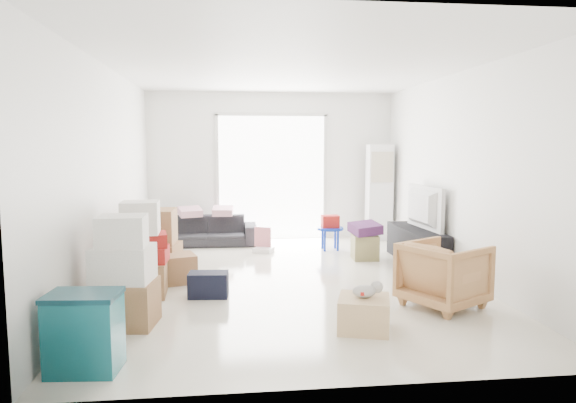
# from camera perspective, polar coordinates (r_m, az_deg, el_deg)

# --- Properties ---
(room_shell) EXTENTS (4.98, 6.48, 3.18)m
(room_shell) POSITION_cam_1_polar(r_m,az_deg,el_deg) (6.52, 0.34, 2.85)
(room_shell) COLOR white
(room_shell) RESTS_ON ground
(sliding_door) EXTENTS (2.10, 0.04, 2.33)m
(sliding_door) POSITION_cam_1_polar(r_m,az_deg,el_deg) (9.49, -1.81, 3.28)
(sliding_door) COLOR white
(sliding_door) RESTS_ON room_shell
(ac_tower) EXTENTS (0.45, 0.30, 1.75)m
(ac_tower) POSITION_cam_1_polar(r_m,az_deg,el_deg) (9.55, 10.10, 0.99)
(ac_tower) COLOR white
(ac_tower) RESTS_ON room_shell
(tv_console) EXTENTS (0.45, 1.51, 0.50)m
(tv_console) POSITION_cam_1_polar(r_m,az_deg,el_deg) (7.94, 14.14, -4.72)
(tv_console) COLOR black
(tv_console) RESTS_ON room_shell
(television) EXTENTS (0.72, 1.15, 0.15)m
(television) POSITION_cam_1_polar(r_m,az_deg,el_deg) (7.88, 14.20, -2.40)
(television) COLOR black
(television) RESTS_ON tv_console
(sofa) EXTENTS (1.73, 0.51, 0.67)m
(sofa) POSITION_cam_1_polar(r_m,az_deg,el_deg) (9.08, -9.01, -2.68)
(sofa) COLOR black
(sofa) RESTS_ON room_shell
(pillow_left) EXTENTS (0.51, 0.45, 0.13)m
(pillow_left) POSITION_cam_1_polar(r_m,az_deg,el_deg) (9.02, -10.84, -0.19)
(pillow_left) COLOR #C48F97
(pillow_left) RESTS_ON sofa
(pillow_right) EXTENTS (0.39, 0.32, 0.12)m
(pillow_right) POSITION_cam_1_polar(r_m,az_deg,el_deg) (9.06, -7.26, -0.13)
(pillow_right) COLOR #C48F97
(pillow_right) RESTS_ON sofa
(armchair) EXTENTS (0.99, 1.01, 0.78)m
(armchair) POSITION_cam_1_polar(r_m,az_deg,el_deg) (5.82, 16.92, -7.42)
(armchair) COLOR tan
(armchair) RESTS_ON room_shell
(storage_bins) EXTENTS (0.57, 0.42, 0.62)m
(storage_bins) POSITION_cam_1_polar(r_m,az_deg,el_deg) (4.35, -21.68, -13.34)
(storage_bins) COLOR #135D66
(storage_bins) RESTS_ON room_shell
(box_stack_a) EXTENTS (0.64, 0.56, 1.08)m
(box_stack_a) POSITION_cam_1_polar(r_m,az_deg,el_deg) (5.22, -17.80, -7.99)
(box_stack_a) COLOR #8D6040
(box_stack_a) RESTS_ON room_shell
(box_stack_b) EXTENTS (0.63, 0.57, 1.10)m
(box_stack_b) POSITION_cam_1_polar(r_m,az_deg,el_deg) (6.19, -15.96, -5.73)
(box_stack_b) COLOR #8D6040
(box_stack_b) RESTS_ON room_shell
(box_stack_c) EXTENTS (0.68, 0.60, 0.89)m
(box_stack_c) POSITION_cam_1_polar(r_m,az_deg,el_deg) (7.11, -14.47, -4.51)
(box_stack_c) COLOR #8D6040
(box_stack_c) RESTS_ON room_shell
(loose_box) EXTENTS (0.54, 0.54, 0.36)m
(loose_box) POSITION_cam_1_polar(r_m,az_deg,el_deg) (6.74, -12.19, -7.26)
(loose_box) COLOR #8D6040
(loose_box) RESTS_ON room_shell
(duffel_bag) EXTENTS (0.47, 0.30, 0.29)m
(duffel_bag) POSITION_cam_1_polar(r_m,az_deg,el_deg) (6.05, -8.83, -9.11)
(duffel_bag) COLOR black
(duffel_bag) RESTS_ON room_shell
(ottoman) EXTENTS (0.39, 0.39, 0.38)m
(ottoman) POSITION_cam_1_polar(r_m,az_deg,el_deg) (7.96, 8.53, -5.04)
(ottoman) COLOR #938D55
(ottoman) RESTS_ON room_shell
(blanket) EXTENTS (0.48, 0.48, 0.14)m
(blanket) POSITION_cam_1_polar(r_m,az_deg,el_deg) (7.92, 8.56, -3.21)
(blanket) COLOR #502152
(blanket) RESTS_ON ottoman
(kids_table) EXTENTS (0.44, 0.44, 0.58)m
(kids_table) POSITION_cam_1_polar(r_m,az_deg,el_deg) (8.56, 4.71, -2.69)
(kids_table) COLOR #0927AB
(kids_table) RESTS_ON room_shell
(toy_walker) EXTENTS (0.38, 0.36, 0.40)m
(toy_walker) POSITION_cam_1_polar(r_m,az_deg,el_deg) (8.43, -2.78, -4.87)
(toy_walker) COLOR silver
(toy_walker) RESTS_ON room_shell
(wood_crate) EXTENTS (0.59, 0.59, 0.31)m
(wood_crate) POSITION_cam_1_polar(r_m,az_deg,el_deg) (5.01, 8.43, -12.22)
(wood_crate) COLOR tan
(wood_crate) RESTS_ON room_shell
(plush_bunny) EXTENTS (0.30, 0.17, 0.15)m
(plush_bunny) POSITION_cam_1_polar(r_m,az_deg,el_deg) (4.96, 8.82, -9.69)
(plush_bunny) COLOR #B2ADA8
(plush_bunny) RESTS_ON wood_crate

